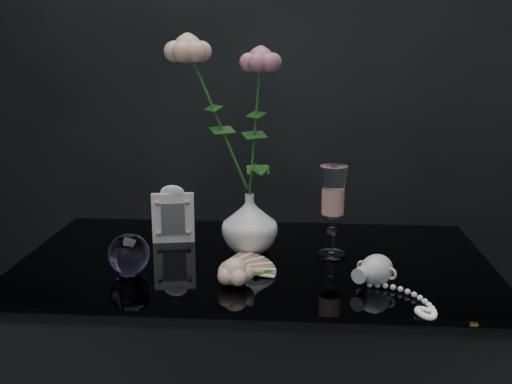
# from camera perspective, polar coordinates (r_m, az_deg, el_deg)

# --- Properties ---
(vase) EXTENTS (0.16, 0.16, 0.14)m
(vase) POSITION_cam_1_polar(r_m,az_deg,el_deg) (1.40, -0.61, -2.95)
(vase) COLOR white
(vase) RESTS_ON table
(wine_glass) EXTENTS (0.08, 0.08, 0.21)m
(wine_glass) POSITION_cam_1_polar(r_m,az_deg,el_deg) (1.37, 7.30, -1.85)
(wine_glass) COLOR white
(wine_glass) RESTS_ON table
(picture_frame) EXTENTS (0.12, 0.10, 0.14)m
(picture_frame) POSITION_cam_1_polar(r_m,az_deg,el_deg) (1.47, -7.91, -2.06)
(picture_frame) COLOR white
(picture_frame) RESTS_ON table
(paperweight) EXTENTS (0.10, 0.10, 0.09)m
(paperweight) POSITION_cam_1_polar(r_m,az_deg,el_deg) (1.29, -12.02, -5.79)
(paperweight) COLOR #9378C3
(paperweight) RESTS_ON table
(paper_fan) EXTENTS (0.26, 0.22, 0.02)m
(paper_fan) POSITION_cam_1_polar(r_m,az_deg,el_deg) (1.28, -3.06, -7.23)
(paper_fan) COLOR #F9EDC7
(paper_fan) RESTS_ON table
(loose_rose) EXTENTS (0.14, 0.18, 0.06)m
(loose_rose) POSITION_cam_1_polar(r_m,az_deg,el_deg) (1.22, -2.03, -7.57)
(loose_rose) COLOR #FFBBA4
(loose_rose) RESTS_ON table
(pearl_jar) EXTENTS (0.31, 0.31, 0.07)m
(pearl_jar) POSITION_cam_1_polar(r_m,az_deg,el_deg) (1.24, 11.41, -7.16)
(pearl_jar) COLOR silver
(pearl_jar) RESTS_ON table
(roses) EXTENTS (0.24, 0.11, 0.41)m
(roses) POSITION_cam_1_polar(r_m,az_deg,el_deg) (1.35, -2.60, 8.17)
(roses) COLOR #F2B598
(roses) RESTS_ON vase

